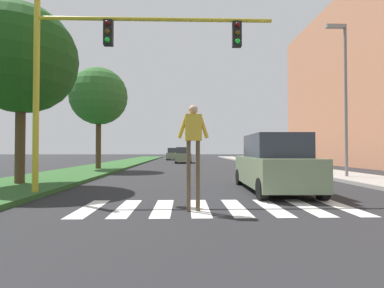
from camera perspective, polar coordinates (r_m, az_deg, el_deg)
ground_plane at (r=28.29m, az=0.08°, el=-4.14°), size 140.00×140.00×0.00m
crosswalk at (r=7.24m, az=5.15°, el=-12.58°), size 6.75×2.20×0.01m
median_strip at (r=27.04m, az=-15.27°, el=-4.07°), size 4.17×64.00×0.15m
tree_mid at (r=13.41m, az=-31.02°, el=14.34°), size 4.25×4.25×6.99m
tree_far at (r=21.27m, az=-18.18°, el=9.03°), size 3.99×3.99×7.07m
sidewalk_right at (r=27.60m, az=16.28°, el=-4.00°), size 3.00×64.00×0.15m
traffic_light_gantry at (r=9.66m, az=-17.06°, el=16.11°), size 7.45×0.30×6.00m
street_lamp_right at (r=16.12m, az=28.12°, el=10.23°), size 1.02×0.24×7.50m
pedestrian_performer at (r=6.68m, az=0.25°, el=0.76°), size 0.75×0.27×2.49m
suv_crossing at (r=10.31m, az=16.03°, el=-3.96°), size 2.06×4.64×1.97m
sedan_midblock at (r=32.03m, az=-1.85°, el=-2.35°), size 1.90×4.24×1.76m
sedan_distant at (r=41.90m, az=-3.70°, el=-2.09°), size 1.98×4.48×1.75m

